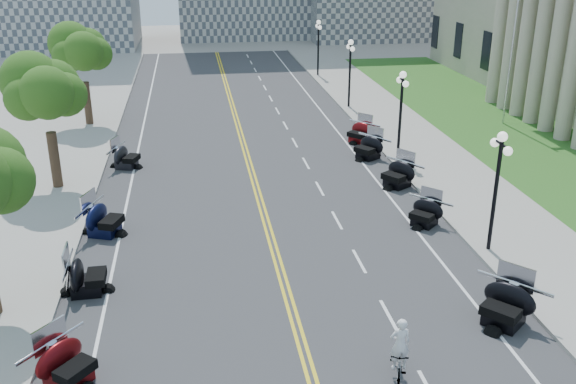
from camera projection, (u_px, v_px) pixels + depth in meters
name	position (u px, v px, depth m)	size (l,w,h in m)	color
ground	(296.00, 324.00, 21.28)	(160.00, 160.00, 0.00)	gray
road	(262.00, 207.00, 30.47)	(16.00, 90.00, 0.01)	#333335
centerline_yellow_a	(259.00, 207.00, 30.45)	(0.12, 90.00, 0.00)	yellow
centerline_yellow_b	(264.00, 207.00, 30.49)	(0.12, 90.00, 0.00)	yellow
edge_line_north	(392.00, 200.00, 31.36)	(0.12, 90.00, 0.00)	white
edge_line_south	(124.00, 215.00, 29.57)	(0.12, 90.00, 0.00)	white
lane_dash_6	(389.00, 316.00, 21.73)	(0.12, 2.00, 0.00)	white
lane_dash_7	(359.00, 261.00, 25.40)	(0.12, 2.00, 0.00)	white
lane_dash_8	(337.00, 220.00, 29.08)	(0.12, 2.00, 0.00)	white
lane_dash_9	(320.00, 188.00, 32.75)	(0.12, 2.00, 0.00)	white
lane_dash_10	(306.00, 163.00, 36.43)	(0.12, 2.00, 0.00)	white
lane_dash_11	(295.00, 143.00, 40.10)	(0.12, 2.00, 0.00)	white
lane_dash_12	(285.00, 125.00, 43.78)	(0.12, 2.00, 0.00)	white
lane_dash_13	(277.00, 111.00, 47.46)	(0.12, 2.00, 0.00)	white
lane_dash_14	(271.00, 98.00, 51.13)	(0.12, 2.00, 0.00)	white
lane_dash_15	(265.00, 88.00, 54.81)	(0.12, 2.00, 0.00)	white
lane_dash_16	(260.00, 78.00, 58.48)	(0.12, 2.00, 0.00)	white
lane_dash_17	(255.00, 70.00, 62.16)	(0.12, 2.00, 0.00)	white
lane_dash_18	(251.00, 63.00, 65.83)	(0.12, 2.00, 0.00)	white
lane_dash_19	(248.00, 56.00, 69.51)	(0.12, 2.00, 0.00)	white
sidewalk_north	(471.00, 194.00, 31.91)	(5.00, 90.00, 0.15)	#9E9991
sidewalk_south	(31.00, 220.00, 28.98)	(5.00, 90.00, 0.15)	#9E9991
lawn	(524.00, 141.00, 40.25)	(9.00, 60.00, 0.10)	#356023
street_lamp_2	(495.00, 193.00, 25.20)	(0.50, 1.20, 4.90)	black
street_lamp_3	(400.00, 115.00, 36.23)	(0.50, 1.20, 4.90)	black
street_lamp_4	(350.00, 74.00, 47.25)	(0.50, 1.20, 4.90)	black
street_lamp_5	(318.00, 48.00, 58.28)	(0.50, 1.20, 4.90)	black
flagpole	(512.00, 51.00, 42.17)	(1.10, 0.20, 10.00)	silver
tree_3	(46.00, 97.00, 31.00)	(4.80, 4.80, 9.20)	#235619
tree_4	(82.00, 56.00, 42.03)	(4.80, 4.80, 9.20)	#235619
motorcycle_n_5	(505.00, 303.00, 21.01)	(2.23, 2.23, 1.56)	black
motorcycle_n_7	(425.00, 212.00, 28.38)	(1.85, 1.85, 1.30)	black
motorcycle_n_8	(398.00, 173.00, 32.79)	(2.10, 2.10, 1.47)	black
motorcycle_n_9	(368.00, 147.00, 36.98)	(2.08, 2.08, 1.45)	black
motorcycle_n_10	(360.00, 131.00, 39.98)	(1.98, 1.98, 1.39)	#590A0C
motorcycle_s_5	(67.00, 362.00, 18.20)	(2.06, 2.06, 1.44)	#590A0C
motorcycle_s_6	(86.00, 274.00, 22.91)	(2.10, 2.10, 1.47)	black
motorcycle_s_7	(104.00, 218.00, 27.46)	(2.19, 2.19, 1.53)	black
motorcycle_s_9	(126.00, 156.00, 35.51)	(1.99, 1.99, 1.40)	black
bicycle	(398.00, 363.00, 18.47)	(0.50, 1.76, 1.06)	#A51414
cyclist_rider	(402.00, 323.00, 17.97)	(0.60, 0.40, 1.66)	white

